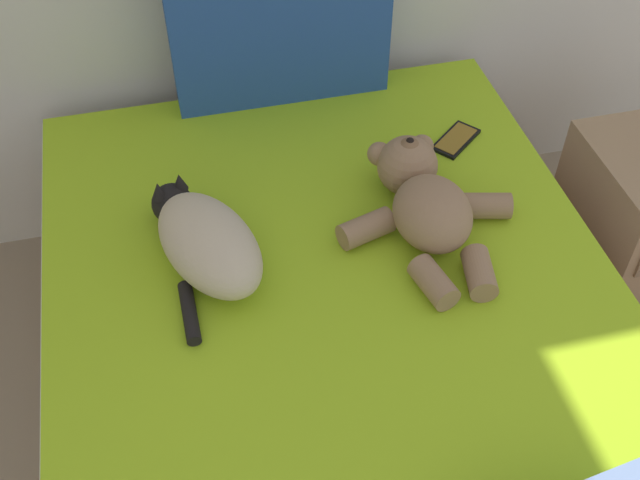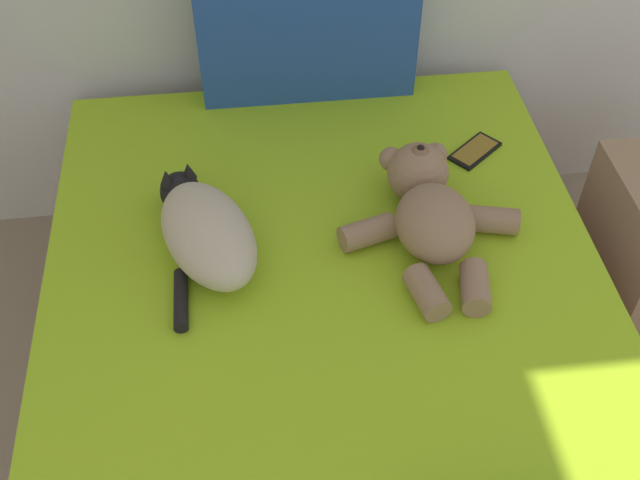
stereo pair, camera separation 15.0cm
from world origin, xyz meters
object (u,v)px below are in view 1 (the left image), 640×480
at_px(cell_phone, 456,140).
at_px(bed, 350,412).
at_px(patterned_cushion, 279,10).
at_px(teddy_bear, 425,201).
at_px(cat, 205,240).

bearing_deg(cell_phone, bed, -127.42).
xyz_separation_m(patterned_cushion, cell_phone, (0.41, -0.33, -0.26)).
xyz_separation_m(patterned_cushion, teddy_bear, (0.22, -0.60, -0.20)).
xyz_separation_m(bed, cat, (-0.27, 0.30, 0.34)).
relative_size(bed, cell_phone, 12.28).
bearing_deg(teddy_bear, cat, -179.16).
bearing_deg(bed, patterned_cushion, 87.75).
xyz_separation_m(cat, teddy_bear, (0.52, 0.01, -0.00)).
distance_m(patterned_cushion, cell_phone, 0.59).
bearing_deg(patterned_cushion, bed, -92.25).
xyz_separation_m(bed, patterned_cushion, (0.04, 0.91, 0.54)).
distance_m(bed, cell_phone, 0.78).
bearing_deg(teddy_bear, patterned_cushion, 110.34).
bearing_deg(patterned_cushion, teddy_bear, -69.66).
distance_m(teddy_bear, cell_phone, 0.34).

